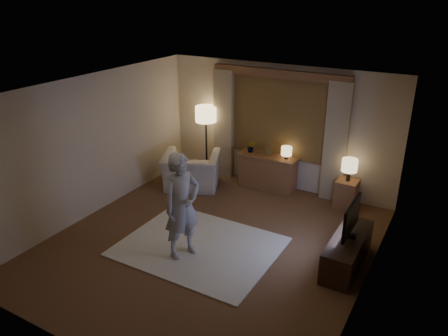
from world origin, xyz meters
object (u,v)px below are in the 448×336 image
Objects in this scene: sideboard at (268,172)px; person at (182,206)px; tv_stand at (347,251)px; side_table at (346,194)px; armchair at (191,171)px.

sideboard is 3.04m from person.
sideboard is at bearing 138.62° from tv_stand.
sideboard is 2.14× the size of side_table.
tv_stand is at bearing 137.89° from armchair.
sideboard is 0.86× the size of tv_stand.
person reaches higher than side_table.
sideboard is 0.70× the size of person.
tv_stand is at bearing -44.19° from person.
sideboard is at bearing 178.32° from side_table.
side_table is (3.11, 0.73, -0.10)m from armchair.
sideboard is 2.99m from tv_stand.
sideboard reaches higher than side_table.
person is (-0.10, -2.99, 0.53)m from sideboard.
person is (-2.35, -1.02, 0.63)m from tv_stand.
side_table is 0.40× the size of tv_stand.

